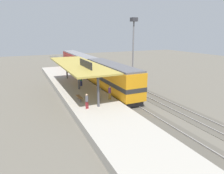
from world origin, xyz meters
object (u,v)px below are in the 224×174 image
at_px(locomotive, 111,78).
at_px(person_waiting, 87,100).
at_px(person_boarding, 81,80).
at_px(passenger_carriage_single, 79,63).
at_px(platform_bench, 79,97).
at_px(person_walking, 110,92).
at_px(light_mast, 133,36).

relative_size(locomotive, person_waiting, 8.44).
bearing_deg(person_waiting, person_boarding, 77.32).
height_order(passenger_carriage_single, person_boarding, passenger_carriage_single).
bearing_deg(platform_bench, person_waiting, -89.93).
xyz_separation_m(person_walking, person_boarding, (-1.41, 7.80, 0.00)).
bearing_deg(person_walking, platform_bench, 161.94).
xyz_separation_m(locomotive, person_boarding, (-3.81, 3.08, -0.56)).
relative_size(platform_bench, person_walking, 0.99).
distance_m(passenger_carriage_single, person_waiting, 25.36).
xyz_separation_m(passenger_carriage_single, person_boarding, (-3.81, -14.92, -0.46)).
xyz_separation_m(platform_bench, person_waiting, (0.00, -3.08, 0.51)).
xyz_separation_m(light_mast, person_waiting, (-13.80, -13.64, -6.54)).
height_order(passenger_carriage_single, person_waiting, passenger_carriage_single).
relative_size(person_waiting, person_boarding, 1.00).
bearing_deg(person_walking, person_boarding, 100.22).
height_order(locomotive, person_walking, locomotive).
distance_m(passenger_carriage_single, person_walking, 22.85).
relative_size(platform_bench, passenger_carriage_single, 0.08).
relative_size(locomotive, person_walking, 8.44).
bearing_deg(locomotive, person_boarding, 141.09).
distance_m(platform_bench, person_walking, 3.81).
xyz_separation_m(light_mast, person_boarding, (-11.61, -3.93, -6.54)).
bearing_deg(light_mast, platform_bench, -142.58).
distance_m(platform_bench, person_boarding, 7.00).
relative_size(locomotive, passenger_carriage_single, 0.72).
bearing_deg(person_boarding, locomotive, -38.91).
height_order(person_walking, person_boarding, same).
height_order(person_waiting, person_boarding, same).
distance_m(person_walking, person_boarding, 7.92).
height_order(platform_bench, light_mast, light_mast).
xyz_separation_m(locomotive, person_waiting, (-6.00, -6.63, -0.56)).
relative_size(passenger_carriage_single, light_mast, 1.71).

